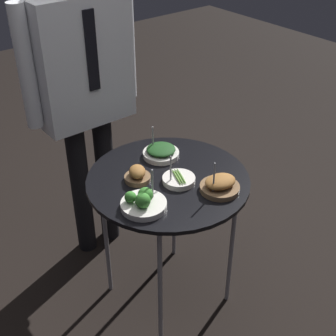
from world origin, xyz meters
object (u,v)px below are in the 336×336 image
object	(u,v)px
bowl_roast_front_left	(137,175)
bowl_roast_far_rim	(220,185)
serving_cart	(168,187)
waiter_figure	(82,76)
bowl_spinach_back_right	(161,152)
bowl_asparagus_mid_left	(179,179)
bowl_broccoli_front_right	(143,202)

from	to	relation	value
bowl_roast_front_left	bowl_roast_far_rim	distance (m)	0.34
serving_cart	waiter_figure	xyz separation A→B (m)	(-0.06, 0.56, 0.34)
bowl_spinach_back_right	waiter_figure	distance (m)	0.50
bowl_asparagus_mid_left	bowl_broccoli_front_right	distance (m)	0.22
bowl_roast_far_rim	waiter_figure	distance (m)	0.82
bowl_broccoli_front_right	bowl_asparagus_mid_left	bearing A→B (deg)	12.58
bowl_roast_far_rim	serving_cart	bearing A→B (deg)	118.33
bowl_roast_front_left	bowl_broccoli_front_right	world-z (taller)	bowl_broccoli_front_right
bowl_asparagus_mid_left	bowl_broccoli_front_right	world-z (taller)	bowl_broccoli_front_right
bowl_roast_front_left	bowl_asparagus_mid_left	bearing A→B (deg)	-43.29
bowl_asparagus_mid_left	bowl_spinach_back_right	xyz separation A→B (m)	(0.07, 0.21, 0.01)
bowl_asparagus_mid_left	bowl_roast_far_rim	distance (m)	0.17
bowl_roast_front_left	serving_cart	bearing A→B (deg)	-31.49
bowl_broccoli_front_right	bowl_roast_far_rim	bearing A→B (deg)	-17.87
bowl_spinach_back_right	bowl_roast_front_left	world-z (taller)	bowl_spinach_back_right
bowl_broccoli_front_right	serving_cart	bearing A→B (deg)	26.26
bowl_roast_far_rim	bowl_broccoli_front_right	size ratio (longest dim) A/B	0.91
serving_cart	bowl_broccoli_front_right	size ratio (longest dim) A/B	3.94
bowl_spinach_back_right	serving_cart	bearing A→B (deg)	-118.29
bowl_spinach_back_right	bowl_roast_far_rim	size ratio (longest dim) A/B	1.01
bowl_roast_front_left	waiter_figure	bearing A→B (deg)	84.15
bowl_asparagus_mid_left	bowl_roast_front_left	world-z (taller)	bowl_asparagus_mid_left
bowl_spinach_back_right	waiter_figure	xyz separation A→B (m)	(-0.14, 0.40, 0.27)
serving_cart	bowl_asparagus_mid_left	xyz separation A→B (m)	(0.02, -0.05, 0.06)
bowl_asparagus_mid_left	bowl_spinach_back_right	distance (m)	0.22
bowl_spinach_back_right	waiter_figure	size ratio (longest dim) A/B	0.10
serving_cart	bowl_asparagus_mid_left	bearing A→B (deg)	-72.58
bowl_roast_front_left	waiter_figure	xyz separation A→B (m)	(0.05, 0.49, 0.27)
bowl_asparagus_mid_left	bowl_spinach_back_right	world-z (taller)	same
serving_cart	bowl_broccoli_front_right	bearing A→B (deg)	-153.74
bowl_asparagus_mid_left	waiter_figure	size ratio (longest dim) A/B	0.09
bowl_spinach_back_right	bowl_roast_far_rim	world-z (taller)	bowl_roast_far_rim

